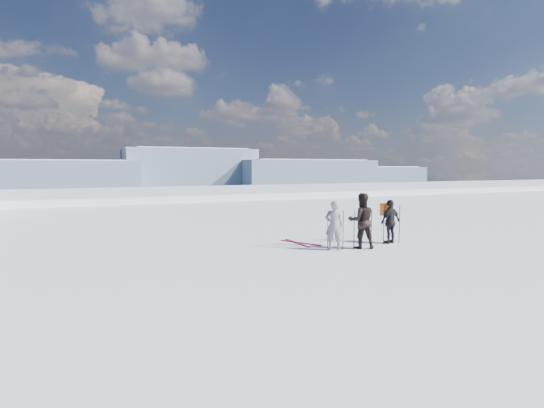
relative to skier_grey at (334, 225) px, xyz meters
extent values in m
plane|color=white|center=(0.75, 58.08, -18.31)|extent=(220.00, 208.01, 71.62)
cube|color=white|center=(0.75, 28.08, -7.31)|extent=(180.00, 16.00, 14.00)
plane|color=#233851|center=(0.75, 288.08, -30.81)|extent=(820.00, 820.00, 0.00)
cube|color=slate|center=(-39.25, 438.08, -11.81)|extent=(160.00, 80.00, 38.00)
cube|color=white|center=(-39.25, 438.08, 4.19)|extent=(136.00, 70.00, 8.00)
cube|color=slate|center=(100.75, 468.08, -4.81)|extent=(140.00, 80.00, 52.00)
cube|color=white|center=(100.75, 468.08, 18.19)|extent=(119.00, 70.00, 8.00)
cube|color=slate|center=(230.75, 438.08, -10.81)|extent=(160.00, 80.00, 40.00)
cube|color=white|center=(230.75, 438.08, 6.19)|extent=(136.00, 70.00, 8.00)
cube|color=slate|center=(350.75, 468.08, -14.81)|extent=(130.00, 80.00, 32.00)
cube|color=white|center=(350.75, 468.08, -1.81)|extent=(110.50, 70.00, 8.00)
imported|color=gray|center=(0.00, 0.00, 0.00)|extent=(0.70, 0.62, 1.62)
imported|color=black|center=(0.99, -0.11, 0.11)|extent=(1.07, 0.95, 1.84)
imported|color=black|center=(2.46, 0.23, -0.03)|extent=(0.96, 0.54, 1.55)
cube|color=orange|center=(2.42, 0.47, 0.96)|extent=(0.36, 0.24, 0.44)
cylinder|color=black|center=(-0.25, -0.03, -0.17)|extent=(0.02, 0.02, 1.28)
cylinder|color=black|center=(0.30, -0.08, -0.16)|extent=(0.02, 0.02, 1.29)
cylinder|color=black|center=(0.66, -0.18, -0.17)|extent=(0.02, 0.02, 1.28)
cylinder|color=black|center=(1.33, -0.20, -0.17)|extent=(0.02, 0.02, 1.27)
cylinder|color=black|center=(2.13, 0.17, -0.21)|extent=(0.02, 0.02, 1.20)
cylinder|color=black|center=(2.76, 0.10, -0.14)|extent=(0.02, 0.02, 1.34)
cube|color=black|center=(-0.56, 1.50, -0.79)|extent=(0.13, 1.70, 0.03)
cube|color=black|center=(-0.42, 1.50, -0.79)|extent=(0.90, 1.53, 0.03)
camera|label=1|loc=(-7.34, -11.64, 1.90)|focal=28.00mm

